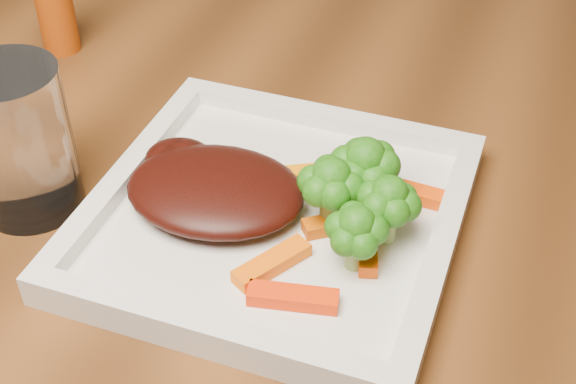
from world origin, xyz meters
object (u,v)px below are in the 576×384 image
(plate, at_px, (276,220))
(spice_shaker, at_px, (55,8))
(dining_table, at_px, (7,368))
(steak, at_px, (215,190))
(drinking_glass, at_px, (19,141))

(plate, xyz_separation_m, spice_shaker, (-0.30, 0.18, 0.04))
(dining_table, bearing_deg, spice_shaker, 65.64)
(steak, bearing_deg, spice_shaker, 144.04)
(dining_table, bearing_deg, steak, -6.73)
(plate, bearing_deg, dining_table, 174.96)
(steak, xyz_separation_m, spice_shaker, (-0.25, 0.18, 0.02))
(drinking_glass, bearing_deg, plate, 11.54)
(dining_table, xyz_separation_m, spice_shaker, (0.07, 0.15, 0.42))
(dining_table, relative_size, drinking_glass, 13.33)
(drinking_glass, bearing_deg, spice_shaker, 116.88)
(plate, relative_size, spice_shaker, 2.93)
(drinking_glass, bearing_deg, dining_table, 158.04)
(dining_table, height_order, steak, steak)
(dining_table, bearing_deg, plate, -5.04)
(steak, bearing_deg, dining_table, 173.27)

